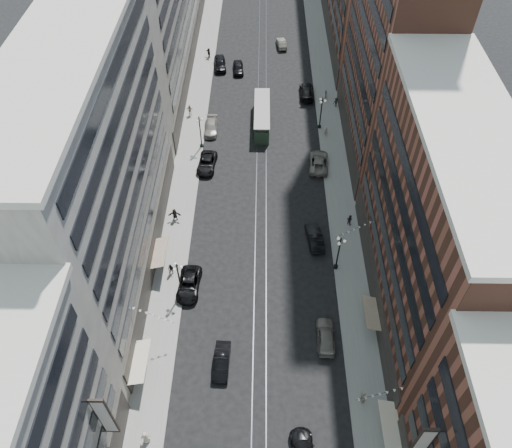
# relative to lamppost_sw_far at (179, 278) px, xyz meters

# --- Properties ---
(ground) EXTENTS (220.00, 220.00, 0.00)m
(ground) POSITION_rel_lamppost_sw_far_xyz_m (9.20, 32.00, -3.10)
(ground) COLOR black
(ground) RESTS_ON ground
(sidewalk_west) EXTENTS (4.00, 180.00, 0.15)m
(sidewalk_west) POSITION_rel_lamppost_sw_far_xyz_m (-1.80, 42.00, -3.02)
(sidewalk_west) COLOR gray
(sidewalk_west) RESTS_ON ground
(sidewalk_east) EXTENTS (4.00, 180.00, 0.15)m
(sidewalk_east) POSITION_rel_lamppost_sw_far_xyz_m (20.20, 42.00, -3.02)
(sidewalk_east) COLOR gray
(sidewalk_east) RESTS_ON ground
(rail_west) EXTENTS (0.12, 180.00, 0.02)m
(rail_west) POSITION_rel_lamppost_sw_far_xyz_m (8.50, 42.00, -3.09)
(rail_west) COLOR #2D2D33
(rail_west) RESTS_ON ground
(rail_east) EXTENTS (0.12, 180.00, 0.02)m
(rail_east) POSITION_rel_lamppost_sw_far_xyz_m (9.90, 42.00, -3.09)
(rail_east) COLOR #2D2D33
(rail_east) RESTS_ON ground
(building_west_mid) EXTENTS (8.00, 36.00, 28.00)m
(building_west_mid) POSITION_rel_lamppost_sw_far_xyz_m (-7.80, 5.00, 10.90)
(building_west_mid) COLOR #A29E90
(building_west_mid) RESTS_ON ground
(building_east_mid) EXTENTS (8.00, 30.00, 24.00)m
(building_east_mid) POSITION_rel_lamppost_sw_far_xyz_m (26.20, -0.00, 8.90)
(building_east_mid) COLOR brown
(building_east_mid) RESTS_ON ground
(building_east_tower) EXTENTS (8.00, 26.00, 42.00)m
(building_east_tower) POSITION_rel_lamppost_sw_far_xyz_m (26.20, 28.00, 17.90)
(building_east_tower) COLOR brown
(building_east_tower) RESTS_ON ground
(lamppost_sw_far) EXTENTS (1.03, 1.14, 5.52)m
(lamppost_sw_far) POSITION_rel_lamppost_sw_far_xyz_m (0.00, 0.00, 0.00)
(lamppost_sw_far) COLOR black
(lamppost_sw_far) RESTS_ON sidewalk_west
(lamppost_sw_mid) EXTENTS (1.03, 1.14, 5.52)m
(lamppost_sw_mid) POSITION_rel_lamppost_sw_far_xyz_m (0.00, 27.00, 0.00)
(lamppost_sw_mid) COLOR black
(lamppost_sw_mid) RESTS_ON sidewalk_west
(lamppost_se_far) EXTENTS (1.03, 1.14, 5.52)m
(lamppost_se_far) POSITION_rel_lamppost_sw_far_xyz_m (18.40, 4.00, 0.00)
(lamppost_se_far) COLOR black
(lamppost_se_far) RESTS_ON sidewalk_east
(lamppost_se_mid) EXTENTS (1.03, 1.14, 5.52)m
(lamppost_se_mid) POSITION_rel_lamppost_sw_far_xyz_m (18.40, 32.00, 0.00)
(lamppost_se_mid) COLOR black
(lamppost_se_mid) RESTS_ON sidewalk_east
(streetcar) EXTENTS (2.44, 11.01, 3.05)m
(streetcar) POSITION_rel_lamppost_sw_far_xyz_m (9.20, 33.02, -1.69)
(streetcar) COLOR #273E2B
(streetcar) RESTS_ON ground
(car_2) EXTENTS (2.76, 5.54, 1.51)m
(car_2) POSITION_rel_lamppost_sw_far_xyz_m (0.80, 0.79, -2.34)
(car_2) COLOR black
(car_2) RESTS_ON ground
(car_4) EXTENTS (1.99, 4.82, 1.63)m
(car_4) POSITION_rel_lamppost_sw_far_xyz_m (16.34, -5.84, -2.28)
(car_4) COLOR slate
(car_4) RESTS_ON ground
(car_5) EXTENTS (1.76, 4.63, 1.51)m
(car_5) POSITION_rel_lamppost_sw_far_xyz_m (5.25, -8.91, -2.34)
(car_5) COLOR black
(car_5) RESTS_ON ground
(pedestrian_1) EXTENTS (0.97, 0.68, 1.81)m
(pedestrian_1) POSITION_rel_lamppost_sw_far_xyz_m (-1.41, -16.81, -2.04)
(pedestrian_1) COLOR #BDAD9D
(pedestrian_1) RESTS_ON sidewalk_west
(pedestrian_2) EXTENTS (0.89, 0.69, 1.62)m
(pedestrian_2) POSITION_rel_lamppost_sw_far_xyz_m (-1.54, 2.80, -2.14)
(pedestrian_2) COLOR black
(pedestrian_2) RESTS_ON sidewalk_west
(pedestrian_4) EXTENTS (0.65, 1.10, 1.76)m
(pedestrian_4) POSITION_rel_lamppost_sw_far_xyz_m (19.45, -12.71, -2.06)
(pedestrian_4) COLOR #BBAC9B
(pedestrian_4) RESTS_ON sidewalk_east
(car_7) EXTENTS (2.91, 5.57, 1.50)m
(car_7) POSITION_rel_lamppost_sw_far_xyz_m (1.19, 22.38, -2.35)
(car_7) COLOR black
(car_7) RESTS_ON ground
(car_8) EXTENTS (2.11, 5.09, 1.47)m
(car_8) POSITION_rel_lamppost_sw_far_xyz_m (1.17, 31.02, -2.36)
(car_8) COLOR gray
(car_8) RESTS_ON ground
(car_9) EXTENTS (2.66, 5.40, 1.77)m
(car_9) POSITION_rel_lamppost_sw_far_xyz_m (1.39, 49.88, -2.21)
(car_9) COLOR black
(car_9) RESTS_ON ground
(car_10) EXTENTS (2.38, 5.14, 1.63)m
(car_10) POSITION_rel_lamppost_sw_far_xyz_m (16.07, 8.22, -2.28)
(car_10) COLOR black
(car_10) RESTS_ON ground
(car_11) EXTENTS (3.05, 5.89, 1.59)m
(car_11) POSITION_rel_lamppost_sw_far_xyz_m (17.60, 22.83, -2.30)
(car_11) COLOR gray
(car_11) RESTS_ON ground
(car_12) EXTENTS (2.41, 5.81, 1.68)m
(car_12) POSITION_rel_lamppost_sw_far_xyz_m (16.84, 41.05, -2.26)
(car_12) COLOR black
(car_12) RESTS_ON ground
(car_13) EXTENTS (2.16, 4.66, 1.55)m
(car_13) POSITION_rel_lamppost_sw_far_xyz_m (4.80, 48.65, -2.32)
(car_13) COLOR black
(car_13) RESTS_ON ground
(car_14) EXTENTS (2.11, 4.52, 1.43)m
(car_14) POSITION_rel_lamppost_sw_far_xyz_m (12.86, 57.77, -2.38)
(car_14) COLOR slate
(car_14) RESTS_ON ground
(pedestrian_5) EXTENTS (1.72, 0.52, 1.85)m
(pedestrian_5) POSITION_rel_lamppost_sw_far_xyz_m (-2.17, 11.70, -2.02)
(pedestrian_5) COLOR black
(pedestrian_5) RESTS_ON sidewalk_west
(pedestrian_6) EXTENTS (1.17, 0.65, 1.90)m
(pedestrian_6) POSITION_rel_lamppost_sw_far_xyz_m (-2.55, 35.03, -2.00)
(pedestrian_6) COLOR beige
(pedestrian_6) RESTS_ON sidewalk_west
(pedestrian_7) EXTENTS (0.89, 0.83, 1.63)m
(pedestrian_7) POSITION_rel_lamppost_sw_far_xyz_m (20.81, 11.22, -2.13)
(pedestrian_7) COLOR black
(pedestrian_7) RESTS_ON sidewalk_east
(pedestrian_8) EXTENTS (0.76, 0.69, 1.75)m
(pedestrian_8) POSITION_rel_lamppost_sw_far_xyz_m (19.17, 29.84, -2.07)
(pedestrian_8) COLOR #9F9283
(pedestrian_8) RESTS_ON sidewalk_east
(pedestrian_9) EXTENTS (1.12, 0.66, 1.63)m
(pedestrian_9) POSITION_rel_lamppost_sw_far_xyz_m (21.56, 37.78, -2.13)
(pedestrian_9) COLOR black
(pedestrian_9) RESTS_ON sidewalk_east
(pedestrian_extra_0) EXTENTS (1.19, 1.71, 1.80)m
(pedestrian_extra_0) POSITION_rel_lamppost_sw_far_xyz_m (-0.91, 53.38, -2.05)
(pedestrian_extra_0) COLOR black
(pedestrian_extra_0) RESTS_ON sidewalk_west
(pedestrian_extra_1) EXTENTS (0.56, 0.86, 1.64)m
(pedestrian_extra_1) POSITION_rel_lamppost_sw_far_xyz_m (19.92, 40.02, -2.13)
(pedestrian_extra_1) COLOR #B8B398
(pedestrian_extra_1) RESTS_ON sidewalk_east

